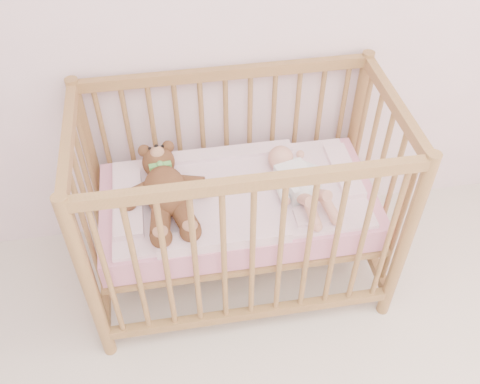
{
  "coord_description": "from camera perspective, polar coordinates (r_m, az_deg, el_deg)",
  "views": [
    {
      "loc": [
        -0.43,
        -0.05,
        2.24
      ],
      "look_at": [
        -0.17,
        1.55,
        0.62
      ],
      "focal_mm": 40.0,
      "sensor_mm": 36.0,
      "label": 1
    }
  ],
  "objects": [
    {
      "name": "blanket",
      "position": [
        2.37,
        -0.2,
        -0.18
      ],
      "size": [
        1.1,
        0.58,
        0.06
      ],
      "primitive_type": null,
      "color": "#F5A8BD",
      "rests_on": "mattress"
    },
    {
      "name": "mattress",
      "position": [
        2.42,
        -0.19,
        -1.44
      ],
      "size": [
        1.22,
        0.62,
        0.13
      ],
      "primitive_type": "cube",
      "color": "pink",
      "rests_on": "crib"
    },
    {
      "name": "crib",
      "position": [
        2.41,
        -0.2,
        -1.19
      ],
      "size": [
        1.36,
        0.76,
        1.0
      ],
      "primitive_type": null,
      "color": "#A37645",
      "rests_on": "floor"
    },
    {
      "name": "baby",
      "position": [
        2.35,
        6.11,
        1.5
      ],
      "size": [
        0.38,
        0.57,
        0.12
      ],
      "primitive_type": null,
      "rotation": [
        0.0,
        0.0,
        0.27
      ],
      "color": "white",
      "rests_on": "blanket"
    },
    {
      "name": "teddy_bear",
      "position": [
        2.28,
        -7.91,
        0.06
      ],
      "size": [
        0.46,
        0.62,
        0.16
      ],
      "primitive_type": null,
      "rotation": [
        0.0,
        0.0,
        0.1
      ],
      "color": "brown",
      "rests_on": "blanket"
    }
  ]
}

